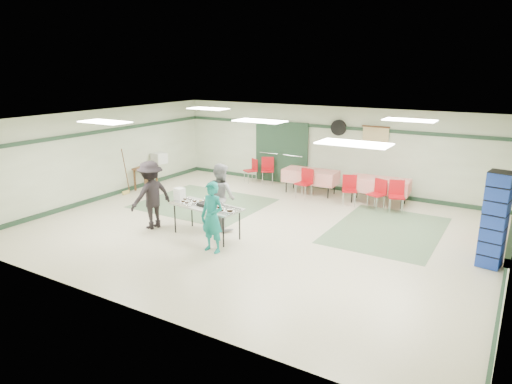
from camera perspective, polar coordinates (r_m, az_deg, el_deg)
The scene contains 40 objects.
floor at distance 11.50m, azimuth 0.44°, elevation -4.52°, with size 11.00×11.00×0.00m, color beige.
ceiling at distance 10.88m, azimuth 0.47°, elevation 8.97°, with size 11.00×11.00×0.00m, color silver.
wall_back at distance 15.09m, azimuth 9.17°, elevation 5.41°, with size 11.00×11.00×0.00m, color beige.
wall_front at distance 7.73m, azimuth -16.73°, elevation -4.70°, with size 11.00×11.00×0.00m, color beige.
wall_left at distance 14.62m, azimuth -18.54°, elevation 4.49°, with size 9.00×9.00×0.00m, color beige.
trim_back at distance 14.96m, azimuth 9.24°, elevation 8.04°, with size 11.00×0.06×0.10m, color #1F3926.
baseboard_back at distance 15.34m, azimuth 8.92°, elevation 0.65°, with size 11.00×0.06×0.12m, color #1F3926.
trim_left at distance 14.49m, azimuth -18.70°, elevation 7.20°, with size 9.00×0.06×0.10m, color #1F3926.
baseboard_left at distance 14.88m, azimuth -18.04°, elevation -0.39°, with size 9.00×0.06×0.12m, color #1F3926.
baseboard_right at distance 10.10m, azimuth 28.68°, elevation -9.09°, with size 9.00×0.06×0.12m, color #1F3926.
green_patch_a at distance 13.62m, azimuth -6.52°, elevation -1.40°, with size 3.50×3.00×0.01m, color #5C7857.
green_patch_b at distance 11.82m, azimuth 16.06°, elevation -4.57°, with size 2.50×3.50×0.01m, color #5C7857.
double_door_left at distance 16.02m, azimuth 1.70°, elevation 5.09°, with size 0.90×0.06×2.10m, color gray.
double_door_right at distance 15.58m, azimuth 4.76°, elevation 4.75°, with size 0.90×0.06×2.10m, color gray.
door_frame at distance 15.78m, azimuth 3.16°, elevation 4.92°, with size 2.00×0.03×2.15m, color #1F3926.
wall_fan at distance 14.82m, azimuth 10.28°, elevation 7.93°, with size 0.50×0.50×0.10m, color black.
scroll_banner at distance 14.48m, azimuth 14.71°, elevation 6.69°, with size 0.80×0.02×0.60m, color #DBC589.
serving_table at distance 10.81m, azimuth -6.24°, elevation -1.93°, with size 1.85×0.90×0.76m.
sheet_tray_right at distance 10.38m, azimuth -3.84°, elevation -2.29°, with size 0.63×0.48×0.02m, color silver.
sheet_tray_mid at distance 10.88m, azimuth -6.09°, elevation -1.51°, with size 0.60×0.46×0.02m, color silver.
sheet_tray_left at distance 11.08m, azimuth -8.80°, elevation -1.29°, with size 0.62×0.47×0.02m, color silver.
baking_pan at distance 10.73m, azimuth -6.11°, elevation -1.59°, with size 0.44×0.28×0.08m, color black.
foam_box_stack at distance 11.28m, azimuth -9.53°, elevation -0.27°, with size 0.22×0.20×0.30m, color white.
volunteer_teal at distance 9.89m, azimuth -5.50°, elevation -3.16°, with size 0.57×0.37×1.56m, color #13837E.
volunteer_grey at distance 11.25m, azimuth -4.41°, elevation -0.57°, with size 0.81×0.63×1.66m, color gray.
volunteer_dark at distance 11.58m, azimuth -12.98°, elevation -0.35°, with size 1.10×0.63×1.71m, color black.
dining_table_a at distance 13.86m, azimuth 15.14°, elevation 0.88°, with size 1.76×0.86×0.77m.
dining_table_b at distance 14.58m, azimuth 6.83°, elevation 2.02°, with size 1.73×0.81×0.77m.
chair_a at distance 13.30m, azimuth 15.04°, elevation 0.11°, with size 0.53×0.53×0.87m.
chair_b at distance 13.54m, azimuth 11.61°, elevation 0.63°, with size 0.53×0.53×0.88m.
chair_c at distance 13.18m, azimuth 17.16°, elevation -0.11°, with size 0.53×0.53×0.89m.
chair_d at distance 14.05m, azimuth 6.20°, elevation 1.48°, with size 0.48×0.48×0.91m.
chair_loose_a at distance 15.74m, azimuth 1.47°, elevation 3.08°, with size 0.57×0.57×0.91m.
chair_loose_b at distance 15.88m, azimuth -0.47°, elevation 3.00°, with size 0.53×0.53×0.82m.
crate_stack_blue_a at distance 10.21m, azimuth 27.69°, elevation -3.12°, with size 0.43×0.43×1.97m, color #1B3DA6.
crate_stack_red at distance 11.64m, azimuth 27.90°, elevation -3.25°, with size 0.43×0.43×1.11m, color #A51012.
crate_stack_blue_b at distance 10.45m, azimuth 27.66°, elevation -3.63°, with size 0.36×0.36×1.66m, color #1B3DA6.
printer_table at distance 15.42m, azimuth -13.66°, elevation 2.63°, with size 0.62×0.85×0.74m.
office_printer at distance 15.84m, azimuth -12.00°, elevation 4.17°, with size 0.45×0.39×0.35m, color silver.
broom at distance 14.92m, azimuth -15.98°, elevation 2.55°, with size 0.03×0.03×1.45m, color brown.
Camera 1 is at (5.46, -9.33, 3.93)m, focal length 32.00 mm.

